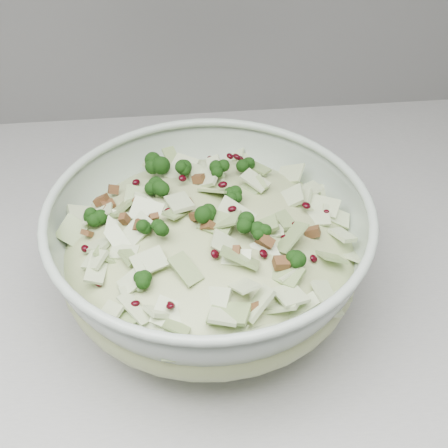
# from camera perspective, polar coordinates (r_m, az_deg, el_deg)

# --- Properties ---
(mixing_bowl) EXTENTS (0.40, 0.40, 0.13)m
(mixing_bowl) POSITION_cam_1_polar(r_m,az_deg,el_deg) (0.62, -1.32, -2.71)
(mixing_bowl) COLOR #B0C2B1
(mixing_bowl) RESTS_ON counter
(salad) EXTENTS (0.39, 0.39, 0.13)m
(salad) POSITION_cam_1_polar(r_m,az_deg,el_deg) (0.60, -1.35, -1.32)
(salad) COLOR #B5C385
(salad) RESTS_ON mixing_bowl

